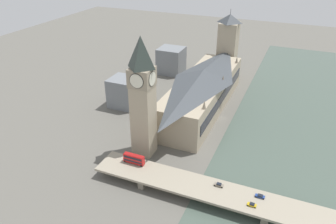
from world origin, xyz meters
TOP-DOWN VIEW (x-y plane):
  - ground_plane at (0.00, 0.00)m, footprint 600.00×600.00m
  - river_water at (-38.94, 0.00)m, footprint 65.89×360.00m
  - parliament_hall at (17.17, -8.00)m, footprint 28.80×106.62m
  - clock_tower at (30.38, 54.63)m, footprint 11.83×11.83m
  - victoria_tower at (17.22, -72.72)m, footprint 14.81×14.81m
  - road_bridge at (-38.94, 76.15)m, footprint 163.78×16.39m
  - double_decker_bus_lead at (27.09, 72.68)m, footprint 10.99×2.61m
  - car_northbound_lead at (-35.07, 72.75)m, footprint 4.14×1.77m
  - car_northbound_mid at (-16.56, 72.67)m, footprint 4.16×1.75m
  - car_southbound_lead at (-32.76, 79.31)m, footprint 3.85×1.85m
  - city_block_west at (69.17, 8.58)m, footprint 19.03×18.35m
  - city_block_center at (63.44, -62.98)m, footprint 20.90×20.10m

SIDE VIEW (x-z plane):
  - ground_plane at x=0.00m, z-range 0.00..0.00m
  - river_water at x=-38.94m, z-range 0.00..0.30m
  - road_bridge at x=-38.94m, z-range 1.80..7.44m
  - car_southbound_lead at x=-32.76m, z-range 5.63..6.93m
  - car_northbound_lead at x=-35.07m, z-range 5.64..6.99m
  - car_northbound_mid at x=-16.56m, z-range 5.62..7.11m
  - double_decker_bus_lead at x=27.09m, z-range 5.88..10.90m
  - city_block_west at x=69.17m, z-range 0.00..20.40m
  - city_block_center at x=63.44m, z-range 0.00..22.13m
  - parliament_hall at x=17.17m, z-range -0.10..28.80m
  - victoria_tower at x=17.22m, z-range -2.00..54.46m
  - clock_tower at x=30.38m, z-range 2.17..67.82m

